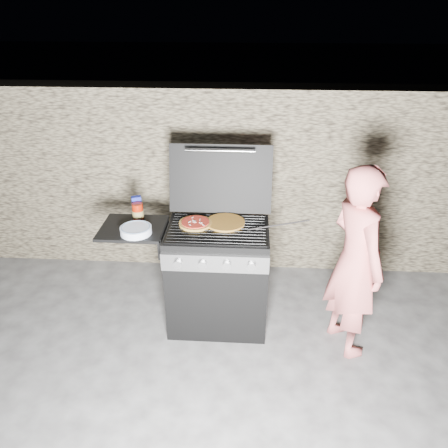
# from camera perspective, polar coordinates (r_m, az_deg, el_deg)

# --- Properties ---
(ground) EXTENTS (50.00, 50.00, 0.00)m
(ground) POSITION_cam_1_polar(r_m,az_deg,el_deg) (3.90, -0.75, -12.42)
(ground) COLOR #3A3938
(stone_wall) EXTENTS (8.00, 0.35, 1.80)m
(stone_wall) POSITION_cam_1_polar(r_m,az_deg,el_deg) (4.34, 0.22, 5.88)
(stone_wall) COLOR gray
(stone_wall) RESTS_ON ground
(gas_grill) EXTENTS (1.34, 0.79, 0.91)m
(gas_grill) POSITION_cam_1_polar(r_m,az_deg,el_deg) (3.65, -4.74, -6.75)
(gas_grill) COLOR black
(gas_grill) RESTS_ON ground
(pizza_topped) EXTENTS (0.33, 0.33, 0.03)m
(pizza_topped) POSITION_cam_1_polar(r_m,az_deg,el_deg) (3.45, -3.75, 0.18)
(pizza_topped) COLOR #D3833D
(pizza_topped) RESTS_ON gas_grill
(pizza_plain) EXTENTS (0.38, 0.38, 0.02)m
(pizza_plain) POSITION_cam_1_polar(r_m,az_deg,el_deg) (3.46, 0.18, 0.21)
(pizza_plain) COLOR #BD8225
(pizza_plain) RESTS_ON gas_grill
(sauce_jar) EXTENTS (0.11, 0.11, 0.14)m
(sauce_jar) POSITION_cam_1_polar(r_m,az_deg,el_deg) (3.59, -11.19, 1.64)
(sauce_jar) COLOR maroon
(sauce_jar) RESTS_ON gas_grill
(blue_carton) EXTENTS (0.09, 0.07, 0.16)m
(blue_carton) POSITION_cam_1_polar(r_m,az_deg,el_deg) (3.65, -11.31, 2.37)
(blue_carton) COLOR navy
(blue_carton) RESTS_ON gas_grill
(plate_stack) EXTENTS (0.31, 0.31, 0.06)m
(plate_stack) POSITION_cam_1_polar(r_m,az_deg,el_deg) (3.39, -11.43, -0.79)
(plate_stack) COLOR white
(plate_stack) RESTS_ON gas_grill
(person) EXTENTS (0.55, 0.66, 1.53)m
(person) POSITION_cam_1_polar(r_m,az_deg,el_deg) (3.38, 16.75, -4.83)
(person) COLOR #DF6B68
(person) RESTS_ON ground
(tongs) EXTENTS (0.47, 0.04, 0.09)m
(tongs) POSITION_cam_1_polar(r_m,az_deg,el_deg) (3.37, 7.17, -0.09)
(tongs) COLOR black
(tongs) RESTS_ON gas_grill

